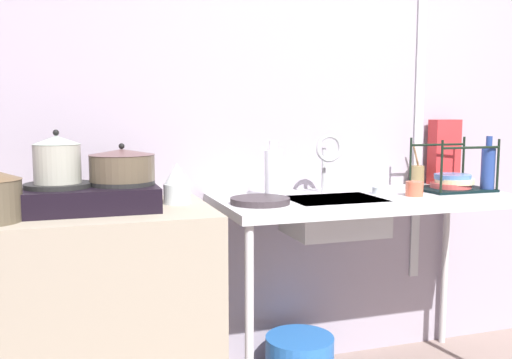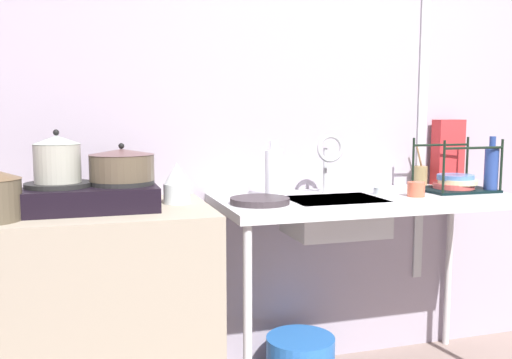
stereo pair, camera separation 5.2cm
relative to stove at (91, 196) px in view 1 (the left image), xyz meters
name	(u,v)px [view 1 (the left image)]	position (x,y,z in m)	size (l,w,h in m)	color
wall_back	(343,109)	(1.30, 0.37, 0.35)	(4.54, 0.10, 2.64)	#9C91A1
wall_metal_strip	(420,85)	(1.73, 0.31, 0.48)	(0.05, 0.01, 2.11)	#B7B9BD
counter_concrete	(94,320)	(-0.01, 0.00, -0.51)	(0.97, 0.64, 0.92)	gray
counter_sink	(366,211)	(1.24, 0.00, -0.13)	(1.41, 0.64, 0.92)	#B7B9BD
stove	(91,196)	(0.00, 0.00, 0.00)	(0.52, 0.35, 0.11)	black
pot_on_left_burner	(57,159)	(-0.12, 0.00, 0.15)	(0.18, 0.18, 0.21)	#97988A
pot_on_right_burner	(122,165)	(0.12, 0.00, 0.12)	(0.27, 0.27, 0.15)	brown
percolator	(177,184)	(0.36, 0.05, 0.03)	(0.12, 0.12, 0.18)	silver
sink_basin	(334,216)	(1.06, -0.03, -0.14)	(0.42, 0.32, 0.16)	#B7B9BD
faucet	(328,153)	(1.09, 0.11, 0.14)	(0.13, 0.08, 0.29)	#B7B9BD
frying_pan	(260,201)	(0.69, -0.06, -0.04)	(0.26, 0.26, 0.03)	#332B30
dish_rack	(452,182)	(1.75, 0.04, -0.01)	(0.34, 0.28, 0.26)	black
cup_by_rack	(414,189)	(1.45, -0.08, -0.02)	(0.08, 0.08, 0.07)	#C0573E
small_bowl_on_drainboard	(382,190)	(1.34, 0.02, -0.04)	(0.10, 0.10, 0.04)	white
bottle_by_sink	(273,173)	(0.80, 0.06, 0.06)	(0.08, 0.08, 0.26)	white
bottle_by_rack	(488,168)	(1.89, -0.05, 0.06)	(0.07, 0.07, 0.27)	navy
cereal_box	(444,152)	(1.86, 0.26, 0.12)	(0.17, 0.07, 0.35)	red
utensil_jar	(417,175)	(1.69, 0.26, 0.00)	(0.07, 0.07, 0.21)	olive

